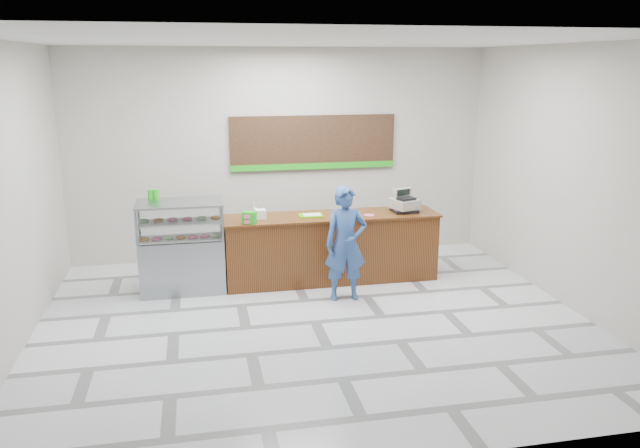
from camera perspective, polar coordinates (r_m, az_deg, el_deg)
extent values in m
plane|color=silver|center=(8.15, -0.43, -8.96)|extent=(7.00, 7.00, 0.00)
plane|color=#B9B3AA|center=(10.54, -3.59, 6.34)|extent=(7.00, 0.00, 7.00)
plane|color=silver|center=(7.47, -0.48, 16.47)|extent=(7.00, 7.00, 0.00)
cube|color=brown|center=(9.51, 1.03, -2.27)|extent=(3.20, 0.70, 1.00)
cube|color=brown|center=(9.37, 1.04, 0.75)|extent=(3.26, 0.76, 0.03)
cube|color=gray|center=(9.33, -12.43, -3.59)|extent=(1.20, 0.70, 0.80)
cube|color=white|center=(9.15, -12.65, 0.29)|extent=(1.20, 0.70, 0.50)
cube|color=gray|center=(9.09, -12.75, 1.90)|extent=(1.22, 0.72, 0.03)
cube|color=silver|center=(9.21, -12.57, -1.10)|extent=(1.14, 0.64, 0.02)
cube|color=silver|center=(9.15, -12.66, 0.35)|extent=(1.14, 0.64, 0.02)
torus|color=#B7692A|center=(9.13, -15.73, -1.22)|extent=(0.15, 0.15, 0.05)
torus|color=#E35886|center=(9.12, -14.69, -1.16)|extent=(0.15, 0.15, 0.05)
torus|color=#85C178|center=(9.11, -13.64, -1.11)|extent=(0.15, 0.15, 0.05)
torus|color=#B7692A|center=(9.11, -12.59, -1.06)|extent=(0.15, 0.15, 0.05)
torus|color=#E35886|center=(9.10, -11.55, -1.01)|extent=(0.15, 0.15, 0.05)
torus|color=#E35886|center=(9.10, -10.50, -0.96)|extent=(0.15, 0.15, 0.05)
torus|color=#85C178|center=(9.11, -9.45, -0.90)|extent=(0.15, 0.15, 0.05)
torus|color=#85C178|center=(9.22, -15.77, 0.47)|extent=(0.15, 0.15, 0.05)
torus|color=#B7692A|center=(9.21, -14.53, 0.53)|extent=(0.15, 0.15, 0.05)
torus|color=#E35886|center=(9.20, -13.29, 0.59)|extent=(0.15, 0.15, 0.05)
torus|color=#E35886|center=(9.19, -12.04, 0.66)|extent=(0.15, 0.15, 0.05)
torus|color=#85C178|center=(9.19, -10.80, 0.72)|extent=(0.15, 0.15, 0.05)
torus|color=#B7692A|center=(9.19, -9.55, 0.78)|extent=(0.15, 0.15, 0.05)
cube|color=black|center=(10.56, -0.60, 7.48)|extent=(2.80, 0.05, 0.90)
cube|color=green|center=(10.59, -0.56, 5.31)|extent=(2.80, 0.02, 0.10)
cube|color=black|center=(9.65, 7.71, 1.28)|extent=(0.36, 0.36, 0.05)
cube|color=gray|center=(9.63, 7.73, 1.86)|extent=(0.47, 0.48, 0.15)
cube|color=black|center=(9.54, 7.89, 2.30)|extent=(0.30, 0.25, 0.04)
cube|color=gray|center=(9.70, 7.55, 2.84)|extent=(0.32, 0.19, 0.15)
cube|color=black|center=(9.65, 7.65, 2.88)|extent=(0.23, 0.09, 0.09)
cube|color=black|center=(9.77, 8.11, 1.39)|extent=(0.11, 0.19, 0.04)
cube|color=#57BA02|center=(9.30, -0.85, 0.80)|extent=(0.37, 0.27, 0.02)
cube|color=white|center=(9.30, -0.73, 0.87)|extent=(0.26, 0.19, 0.00)
cube|color=white|center=(9.18, -5.47, 0.91)|extent=(0.16, 0.16, 0.13)
cylinder|color=silver|center=(9.36, -5.98, 1.12)|extent=(0.08, 0.08, 0.11)
cube|color=green|center=(8.90, -6.47, 0.59)|extent=(0.22, 0.18, 0.17)
cylinder|color=#E35886|center=(9.38, 4.49, 0.83)|extent=(0.17, 0.17, 0.00)
cylinder|color=green|center=(9.33, -15.20, 2.62)|extent=(0.09, 0.09, 0.15)
cylinder|color=green|center=(9.30, -14.72, 2.62)|extent=(0.10, 0.10, 0.15)
imported|color=#2E4F8D|center=(8.68, 2.37, -1.82)|extent=(0.61, 0.42, 1.61)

